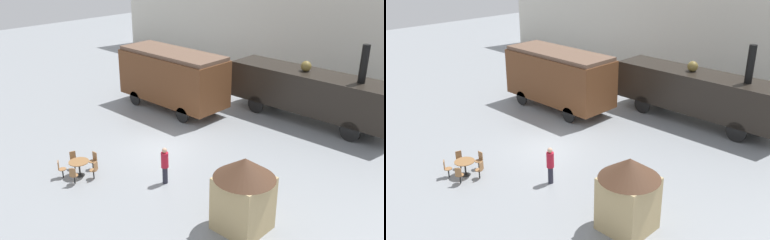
# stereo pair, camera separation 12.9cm
# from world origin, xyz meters

# --- Properties ---
(ground_plane) EXTENTS (80.00, 80.00, 0.00)m
(ground_plane) POSITION_xyz_m (0.00, 0.00, 0.00)
(ground_plane) COLOR gray
(backdrop_wall) EXTENTS (44.00, 0.15, 9.00)m
(backdrop_wall) POSITION_xyz_m (0.00, 15.83, 4.50)
(backdrop_wall) COLOR beige
(backdrop_wall) RESTS_ON ground_plane
(steam_locomotive) EXTENTS (10.51, 2.52, 5.18)m
(steam_locomotive) POSITION_xyz_m (3.73, 8.76, 1.91)
(steam_locomotive) COLOR black
(steam_locomotive) RESTS_ON ground_plane
(passenger_coach_wooden) EXTENTS (7.46, 2.89, 3.84)m
(passenger_coach_wooden) POSITION_xyz_m (-3.94, 4.50, 2.21)
(passenger_coach_wooden) COLOR brown
(passenger_coach_wooden) RESTS_ON ground_plane
(cafe_table_near) EXTENTS (0.94, 0.94, 0.74)m
(cafe_table_near) POSITION_xyz_m (-0.61, -4.81, 0.60)
(cafe_table_near) COLOR black
(cafe_table_near) RESTS_ON ground_plane
(cafe_chair_0) EXTENTS (0.38, 0.36, 0.87)m
(cafe_chair_0) POSITION_xyz_m (-1.43, -4.60, 0.51)
(cafe_chair_0) COLOR black
(cafe_chair_0) RESTS_ON ground_plane
(cafe_chair_1) EXTENTS (0.39, 0.40, 0.87)m
(cafe_chair_1) POSITION_xyz_m (-1.06, -5.52, 0.51)
(cafe_chair_1) COLOR black
(cafe_chair_1) RESTS_ON ground_plane
(cafe_chair_2) EXTENTS (0.40, 0.41, 0.87)m
(cafe_chair_2) POSITION_xyz_m (-0.07, -5.45, 0.51)
(cafe_chair_2) COLOR black
(cafe_chair_2) RESTS_ON ground_plane
(cafe_chair_3) EXTENTS (0.39, 0.38, 0.87)m
(cafe_chair_3) POSITION_xyz_m (0.17, -4.49, 0.51)
(cafe_chair_3) COLOR black
(cafe_chair_3) RESTS_ON ground_plane
(cafe_chair_4) EXTENTS (0.36, 0.36, 0.87)m
(cafe_chair_4) POSITION_xyz_m (-0.67, -3.97, 0.51)
(cafe_chair_4) COLOR black
(cafe_chair_4) RESTS_ON ground_plane
(visitor_person) EXTENTS (0.34, 0.34, 1.77)m
(visitor_person) POSITION_xyz_m (2.80, -2.50, 0.97)
(visitor_person) COLOR #262633
(visitor_person) RESTS_ON ground_plane
(ticket_kiosk) EXTENTS (2.34, 2.34, 3.00)m
(ticket_kiosk) POSITION_xyz_m (7.39, -2.77, 1.67)
(ticket_kiosk) COLOR tan
(ticket_kiosk) RESTS_ON ground_plane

